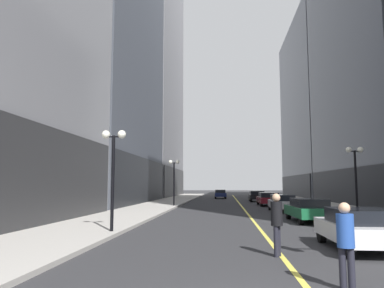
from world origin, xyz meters
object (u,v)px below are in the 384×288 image
object	(u,v)px
car_black	(257,196)
street_lamp_left_far	(174,172)
car_silver	(282,202)
street_lamp_right_mid	(355,166)
pedestrian_in_black_coat	(277,219)
street_lamp_left_near	(113,157)
car_green	(308,209)
car_maroon	(268,198)
pedestrian_in_blue_hoodie	(346,239)
car_white	(360,227)
car_navy	(220,194)

from	to	relation	value
car_black	street_lamp_left_far	size ratio (longest dim) A/B	0.98
car_silver	street_lamp_right_mid	xyz separation A→B (m)	(3.59, -5.91, 2.54)
pedestrian_in_black_coat	street_lamp_left_near	distance (m)	7.83
car_green	car_silver	size ratio (longest dim) A/B	1.00
car_maroon	pedestrian_in_black_coat	bearing A→B (deg)	-96.13
street_lamp_left_far	pedestrian_in_blue_hoodie	bearing A→B (deg)	-75.00
car_white	car_maroon	size ratio (longest dim) A/B	0.87
car_black	pedestrian_in_black_coat	distance (m)	35.87
street_lamp_left_far	street_lamp_left_near	bearing A→B (deg)	-90.00
car_navy	street_lamp_right_mid	world-z (taller)	street_lamp_right_mid
car_black	street_lamp_left_near	bearing A→B (deg)	-105.54
car_black	car_navy	bearing A→B (deg)	115.55
car_green	car_maroon	world-z (taller)	same
car_navy	pedestrian_in_blue_hoodie	world-z (taller)	pedestrian_in_blue_hoodie
car_white	car_green	distance (m)	8.90
car_white	street_lamp_left_near	size ratio (longest dim) A/B	0.92
car_green	car_maroon	size ratio (longest dim) A/B	0.99
car_silver	street_lamp_left_far	xyz separation A→B (m)	(-9.21, 5.17, 2.54)
car_silver	car_black	size ratio (longest dim) A/B	1.06
car_black	pedestrian_in_black_coat	size ratio (longest dim) A/B	2.38
car_black	street_lamp_right_mid	bearing A→B (deg)	-80.36
car_green	street_lamp_left_near	bearing A→B (deg)	-147.28
car_silver	pedestrian_in_blue_hoodie	size ratio (longest dim) A/B	2.65
pedestrian_in_blue_hoodie	pedestrian_in_black_coat	world-z (taller)	pedestrian_in_black_coat
car_maroon	pedestrian_in_black_coat	world-z (taller)	pedestrian_in_black_coat
car_green	car_black	bearing A→B (deg)	91.46
car_silver	car_black	xyz separation A→B (m)	(-0.41, 17.67, -0.00)
car_green	car_navy	bearing A→B (deg)	98.60
car_silver	car_maroon	xyz separation A→B (m)	(-0.12, 8.13, 0.00)
car_silver	car_green	bearing A→B (deg)	-88.27
car_black	street_lamp_left_far	world-z (taller)	street_lamp_left_far
pedestrian_in_blue_hoodie	street_lamp_left_far	world-z (taller)	street_lamp_left_far
car_navy	pedestrian_in_blue_hoodie	bearing A→B (deg)	-86.43
car_white	car_green	size ratio (longest dim) A/B	0.88
car_navy	pedestrian_in_black_coat	distance (m)	45.67
car_navy	street_lamp_right_mid	bearing A→B (deg)	-75.40
car_black	pedestrian_in_blue_hoodie	world-z (taller)	pedestrian_in_blue_hoodie
car_maroon	street_lamp_right_mid	distance (m)	14.74
car_silver	pedestrian_in_blue_hoodie	xyz separation A→B (m)	(-2.05, -21.53, 0.29)
car_maroon	street_lamp_left_far	world-z (taller)	street_lamp_left_far
street_lamp_right_mid	pedestrian_in_blue_hoodie	bearing A→B (deg)	-109.87
car_silver	street_lamp_right_mid	distance (m)	7.37
car_green	street_lamp_left_far	bearing A→B (deg)	125.88
car_green	car_silver	xyz separation A→B (m)	(-0.24, 7.89, 0.00)
car_white	pedestrian_in_blue_hoodie	world-z (taller)	pedestrian_in_blue_hoodie
car_white	street_lamp_left_near	distance (m)	9.86
pedestrian_in_black_coat	car_silver	bearing A→B (deg)	80.79
car_white	street_lamp_left_far	world-z (taller)	street_lamp_left_far
street_lamp_left_far	car_silver	bearing A→B (deg)	-29.31
car_white	car_silver	world-z (taller)	same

